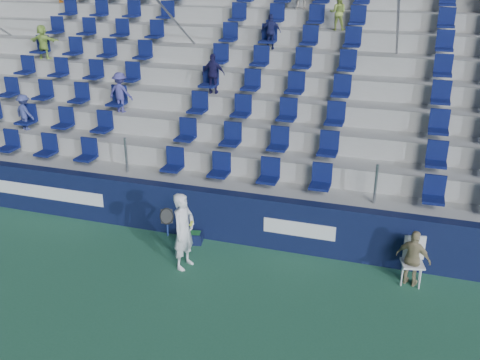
# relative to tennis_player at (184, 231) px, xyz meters

# --- Properties ---
(ground) EXTENTS (70.00, 70.00, 0.00)m
(ground) POSITION_rel_tennis_player_xyz_m (0.69, -1.74, -0.85)
(ground) COLOR #2B6548
(ground) RESTS_ON ground
(sponsor_wall) EXTENTS (24.00, 0.32, 1.20)m
(sponsor_wall) POSITION_rel_tennis_player_xyz_m (0.70, 1.41, -0.25)
(sponsor_wall) COLOR #10173B
(sponsor_wall) RESTS_ON ground
(grandstand) EXTENTS (24.00, 8.17, 6.63)m
(grandstand) POSITION_rel_tennis_player_xyz_m (0.69, 6.50, 1.29)
(grandstand) COLOR #A3A39E
(grandstand) RESTS_ON ground
(tennis_player) EXTENTS (0.69, 0.68, 1.69)m
(tennis_player) POSITION_rel_tennis_player_xyz_m (0.00, 0.00, 0.00)
(tennis_player) COLOR silver
(tennis_player) RESTS_ON ground
(line_judge_chair) EXTENTS (0.51, 0.53, 0.97)m
(line_judge_chair) POSITION_rel_tennis_player_xyz_m (4.61, 0.91, -0.29)
(line_judge_chair) COLOR white
(line_judge_chair) RESTS_ON ground
(line_judge) EXTENTS (0.76, 0.50, 1.19)m
(line_judge) POSITION_rel_tennis_player_xyz_m (4.61, 0.76, -0.25)
(line_judge) COLOR tan
(line_judge) RESTS_ON ground
(ball_bin) EXTENTS (0.52, 0.40, 0.26)m
(ball_bin) POSITION_rel_tennis_player_xyz_m (-0.25, 1.01, -0.71)
(ball_bin) COLOR #0F1637
(ball_bin) RESTS_ON ground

